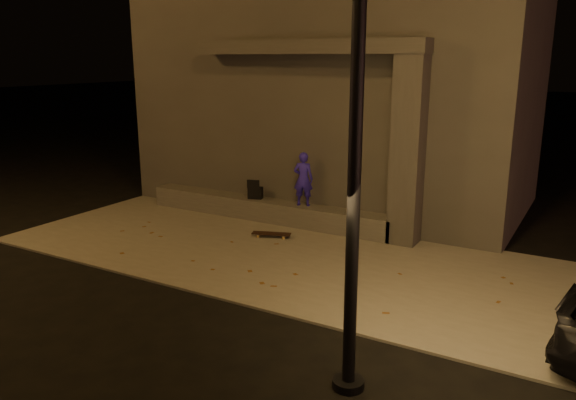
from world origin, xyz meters
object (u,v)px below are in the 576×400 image
Objects in this scene: skateboarder at (303,179)px; backpack at (255,192)px; skateboard at (271,234)px; column at (408,152)px.

skateboarder is 1.29m from backpack.
skateboarder is at bearing -18.18° from backpack.
skateboard is at bearing 67.21° from skateboarder.
column is 4.44× the size of skateboard.
column reaches higher than skateboard.
skateboard is at bearing -156.60° from column.
skateboard is (1.06, -1.04, -0.53)m from backpack.
column is 8.16× the size of backpack.
skateboarder is (-2.25, 0.00, -0.77)m from column.
backpack is at bearing -180.00° from column.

